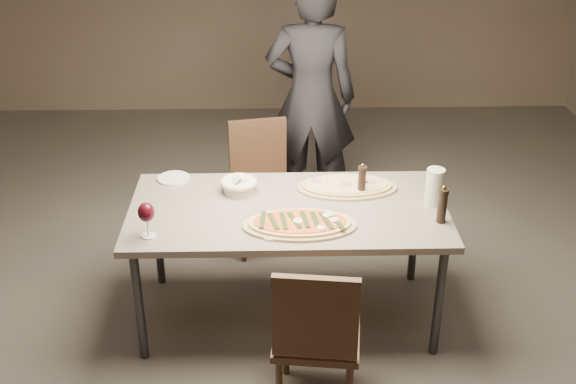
{
  "coord_description": "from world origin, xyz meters",
  "views": [
    {
      "loc": [
        -0.08,
        -3.57,
        2.73
      ],
      "look_at": [
        0.0,
        0.0,
        0.85
      ],
      "focal_mm": 45.0,
      "sensor_mm": 36.0,
      "label": 1
    }
  ],
  "objects_px": {
    "bread_basket": "(239,185)",
    "chair_far": "(261,178)",
    "dining_table": "(288,216)",
    "diner": "(311,98)",
    "ham_pizza": "(347,186)",
    "carafe": "(434,187)",
    "pepper_mill_left": "(442,205)",
    "chair_near": "(316,332)",
    "zucchini_pizza": "(300,224)"
  },
  "relations": [
    {
      "from": "bread_basket",
      "to": "chair_far",
      "type": "height_order",
      "value": "chair_far"
    },
    {
      "from": "dining_table",
      "to": "diner",
      "type": "relative_size",
      "value": 1.0
    },
    {
      "from": "dining_table",
      "to": "ham_pizza",
      "type": "bearing_deg",
      "value": 32.23
    },
    {
      "from": "ham_pizza",
      "to": "carafe",
      "type": "bearing_deg",
      "value": -40.52
    },
    {
      "from": "dining_table",
      "to": "pepper_mill_left",
      "type": "bearing_deg",
      "value": -12.2
    },
    {
      "from": "pepper_mill_left",
      "to": "carafe",
      "type": "relative_size",
      "value": 1.03
    },
    {
      "from": "chair_far",
      "to": "chair_near",
      "type": "bearing_deg",
      "value": 88.67
    },
    {
      "from": "diner",
      "to": "pepper_mill_left",
      "type": "bearing_deg",
      "value": 116.73
    },
    {
      "from": "dining_table",
      "to": "bread_basket",
      "type": "distance_m",
      "value": 0.36
    },
    {
      "from": "carafe",
      "to": "chair_near",
      "type": "relative_size",
      "value": 0.24
    },
    {
      "from": "ham_pizza",
      "to": "diner",
      "type": "distance_m",
      "value": 1.15
    },
    {
      "from": "ham_pizza",
      "to": "chair_near",
      "type": "relative_size",
      "value": 0.67
    },
    {
      "from": "ham_pizza",
      "to": "pepper_mill_left",
      "type": "xyz_separation_m",
      "value": [
        0.47,
        -0.4,
        0.09
      ]
    },
    {
      "from": "diner",
      "to": "dining_table",
      "type": "bearing_deg",
      "value": 86.04
    },
    {
      "from": "dining_table",
      "to": "carafe",
      "type": "relative_size",
      "value": 8.34
    },
    {
      "from": "bread_basket",
      "to": "diner",
      "type": "height_order",
      "value": "diner"
    },
    {
      "from": "carafe",
      "to": "chair_far",
      "type": "xyz_separation_m",
      "value": [
        -1.0,
        0.86,
        -0.36
      ]
    },
    {
      "from": "dining_table",
      "to": "bread_basket",
      "type": "xyz_separation_m",
      "value": [
        -0.28,
        0.2,
        0.1
      ]
    },
    {
      "from": "dining_table",
      "to": "diner",
      "type": "xyz_separation_m",
      "value": [
        0.2,
        1.36,
        0.21
      ]
    },
    {
      "from": "chair_near",
      "to": "diner",
      "type": "xyz_separation_m",
      "value": [
        0.08,
        2.16,
        0.4
      ]
    },
    {
      "from": "bread_basket",
      "to": "chair_far",
      "type": "relative_size",
      "value": 0.25
    },
    {
      "from": "zucchini_pizza",
      "to": "chair_near",
      "type": "bearing_deg",
      "value": -97.29
    },
    {
      "from": "chair_near",
      "to": "ham_pizza",
      "type": "bearing_deg",
      "value": 83.92
    },
    {
      "from": "chair_far",
      "to": "ham_pizza",
      "type": "bearing_deg",
      "value": 117.27
    },
    {
      "from": "bread_basket",
      "to": "chair_near",
      "type": "bearing_deg",
      "value": -68.13
    },
    {
      "from": "bread_basket",
      "to": "carafe",
      "type": "bearing_deg",
      "value": -8.79
    },
    {
      "from": "dining_table",
      "to": "pepper_mill_left",
      "type": "height_order",
      "value": "pepper_mill_left"
    },
    {
      "from": "zucchini_pizza",
      "to": "dining_table",
      "type": "bearing_deg",
      "value": 93.73
    },
    {
      "from": "diner",
      "to": "chair_far",
      "type": "bearing_deg",
      "value": 56.33
    },
    {
      "from": "carafe",
      "to": "chair_near",
      "type": "height_order",
      "value": "carafe"
    },
    {
      "from": "dining_table",
      "to": "zucchini_pizza",
      "type": "bearing_deg",
      "value": -73.54
    },
    {
      "from": "ham_pizza",
      "to": "bread_basket",
      "type": "bearing_deg",
      "value": 163.72
    },
    {
      "from": "pepper_mill_left",
      "to": "chair_far",
      "type": "xyz_separation_m",
      "value": [
        -1.0,
        1.07,
        -0.36
      ]
    },
    {
      "from": "chair_far",
      "to": "dining_table",
      "type": "bearing_deg",
      "value": 89.72
    },
    {
      "from": "chair_near",
      "to": "carafe",
      "type": "bearing_deg",
      "value": 56.39
    },
    {
      "from": "dining_table",
      "to": "diner",
      "type": "distance_m",
      "value": 1.39
    },
    {
      "from": "zucchini_pizza",
      "to": "ham_pizza",
      "type": "height_order",
      "value": "zucchini_pizza"
    },
    {
      "from": "ham_pizza",
      "to": "bread_basket",
      "type": "relative_size",
      "value": 2.74
    },
    {
      "from": "bread_basket",
      "to": "carafe",
      "type": "distance_m",
      "value": 1.13
    },
    {
      "from": "dining_table",
      "to": "ham_pizza",
      "type": "xyz_separation_m",
      "value": [
        0.36,
        0.22,
        0.07
      ]
    },
    {
      "from": "dining_table",
      "to": "carafe",
      "type": "xyz_separation_m",
      "value": [
        0.83,
        0.03,
        0.16
      ]
    },
    {
      "from": "dining_table",
      "to": "carafe",
      "type": "bearing_deg",
      "value": 2.09
    },
    {
      "from": "carafe",
      "to": "bread_basket",
      "type": "bearing_deg",
      "value": 171.21
    },
    {
      "from": "dining_table",
      "to": "chair_near",
      "type": "xyz_separation_m",
      "value": [
        0.12,
        -0.8,
        -0.19
      ]
    },
    {
      "from": "dining_table",
      "to": "ham_pizza",
      "type": "height_order",
      "value": "ham_pizza"
    },
    {
      "from": "ham_pizza",
      "to": "chair_far",
      "type": "bearing_deg",
      "value": 109.92
    },
    {
      "from": "chair_near",
      "to": "bread_basket",
      "type": "bearing_deg",
      "value": 118.85
    },
    {
      "from": "chair_near",
      "to": "chair_far",
      "type": "distance_m",
      "value": 1.71
    },
    {
      "from": "bread_basket",
      "to": "ham_pizza",
      "type": "bearing_deg",
      "value": 1.96
    },
    {
      "from": "carafe",
      "to": "chair_far",
      "type": "bearing_deg",
      "value": 139.23
    }
  ]
}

